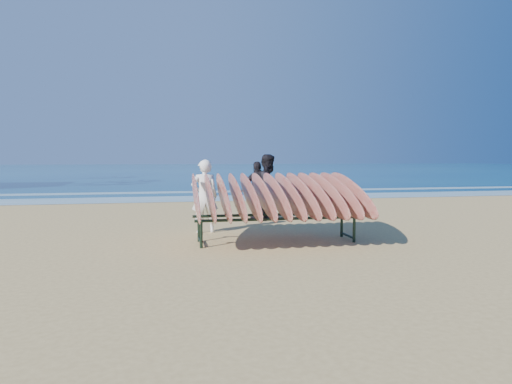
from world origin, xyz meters
The scene contains 8 objects.
ground centered at (0.00, 0.00, 0.00)m, with size 120.00×120.00×0.00m, color tan.
ocean centered at (0.00, 55.00, 0.01)m, with size 160.00×160.00×0.00m, color navy.
foam_near centered at (0.00, 10.00, 0.01)m, with size 160.00×160.00×0.00m, color white.
foam_far centered at (0.00, 13.50, 0.01)m, with size 160.00×160.00×0.00m, color white.
surfboard_rack centered at (0.30, 0.31, 0.91)m, with size 3.21×2.61×1.49m.
person_white centered at (-0.96, 1.75, 0.80)m, with size 0.58×0.38×1.60m, color white.
person_dark_a centered at (0.90, 3.46, 0.87)m, with size 0.84×0.66×1.73m, color black.
person_dark_b centered at (0.65, 3.70, 0.77)m, with size 0.90×0.38×1.54m, color black.
Camera 1 is at (-1.87, -8.23, 1.66)m, focal length 32.00 mm.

